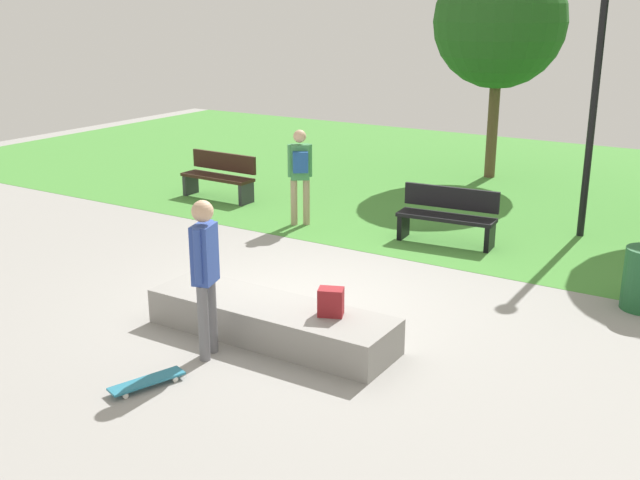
# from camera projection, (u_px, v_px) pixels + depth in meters

# --- Properties ---
(ground_plane) EXTENTS (28.00, 28.00, 0.00)m
(ground_plane) POSITION_uv_depth(u_px,v_px,m) (301.00, 302.00, 10.09)
(ground_plane) COLOR gray
(grass_lawn) EXTENTS (26.60, 11.70, 0.01)m
(grass_lawn) POSITION_uv_depth(u_px,v_px,m) (505.00, 183.00, 16.68)
(grass_lawn) COLOR #478C38
(grass_lawn) RESTS_ON ground_plane
(concrete_ledge) EXTENTS (3.08, 0.86, 0.43)m
(concrete_ledge) POSITION_uv_depth(u_px,v_px,m) (271.00, 321.00, 8.96)
(concrete_ledge) COLOR gray
(concrete_ledge) RESTS_ON ground_plane
(backpack_on_ledge) EXTENTS (0.33, 0.29, 0.32)m
(backpack_on_ledge) POSITION_uv_depth(u_px,v_px,m) (331.00, 302.00, 8.53)
(backpack_on_ledge) COLOR maroon
(backpack_on_ledge) RESTS_ON concrete_ledge
(skater_performing_trick) EXTENTS (0.28, 0.42, 1.80)m
(skater_performing_trick) POSITION_uv_depth(u_px,v_px,m) (205.00, 266.00, 8.24)
(skater_performing_trick) COLOR slate
(skater_performing_trick) RESTS_ON ground_plane
(skateboard_by_ledge) EXTENTS (0.45, 0.82, 0.08)m
(skateboard_by_ledge) POSITION_uv_depth(u_px,v_px,m) (147.00, 381.00, 7.84)
(skateboard_by_ledge) COLOR teal
(skateboard_by_ledge) RESTS_ON ground_plane
(park_bench_center_lawn) EXTENTS (1.63, 0.61, 0.91)m
(park_bench_center_lawn) POSITION_uv_depth(u_px,v_px,m) (448.00, 214.00, 12.45)
(park_bench_center_lawn) COLOR black
(park_bench_center_lawn) RESTS_ON ground_plane
(park_bench_near_lamppost) EXTENTS (1.61, 0.51, 0.91)m
(park_bench_near_lamppost) POSITION_uv_depth(u_px,v_px,m) (220.00, 175.00, 15.29)
(park_bench_near_lamppost) COLOR #331E14
(park_bench_near_lamppost) RESTS_ON ground_plane
(tree_young_birch) EXTENTS (2.85, 2.85, 4.84)m
(tree_young_birch) POSITION_uv_depth(u_px,v_px,m) (500.00, 22.00, 16.31)
(tree_young_birch) COLOR brown
(tree_young_birch) RESTS_ON grass_lawn
(lamp_post) EXTENTS (0.28, 0.28, 4.44)m
(lamp_post) POSITION_uv_depth(u_px,v_px,m) (597.00, 75.00, 12.16)
(lamp_post) COLOR black
(lamp_post) RESTS_ON ground_plane
(pedestrian_with_backpack) EXTENTS (0.44, 0.45, 1.70)m
(pedestrian_with_backpack) POSITION_uv_depth(u_px,v_px,m) (300.00, 169.00, 13.28)
(pedestrian_with_backpack) COLOR tan
(pedestrian_with_backpack) RESTS_ON ground_plane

